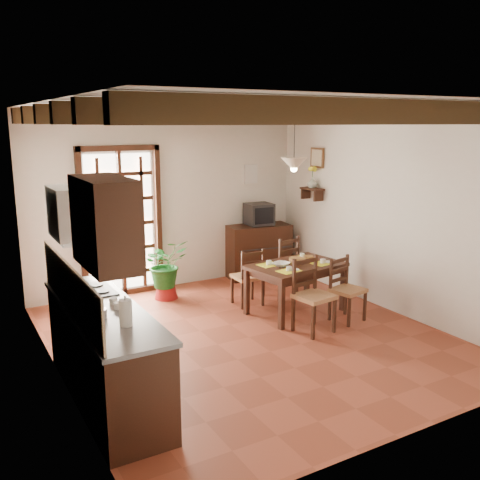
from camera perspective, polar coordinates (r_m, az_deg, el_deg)
ground_plane at (r=6.74m, az=0.97°, el=-10.33°), size 5.00×5.00×0.00m
room_shell at (r=6.27m, az=1.03°, el=5.17°), size 4.52×5.02×2.81m
ceiling_beams at (r=6.22m, az=1.06°, el=13.19°), size 4.50×4.34×0.20m
french_door at (r=8.27m, az=-12.56°, el=2.16°), size 1.26×0.11×2.32m
kitchen_counter at (r=5.34m, az=-14.25°, el=-11.52°), size 0.64×2.25×1.38m
upper_cabinet at (r=4.26m, az=-14.21°, el=1.80°), size 0.35×0.80×0.70m
range_hood at (r=5.48m, az=-17.47°, el=2.69°), size 0.38×0.60×0.54m
counter_items at (r=5.25m, az=-14.80°, el=-6.30°), size 0.50×1.43×0.25m
dining_table at (r=7.44m, az=5.98°, el=-3.24°), size 1.39×1.00×0.70m
chair_near_left at (r=6.88m, az=7.79°, el=-7.32°), size 0.49×0.47×0.95m
chair_near_right at (r=7.33m, az=11.31°, el=-6.41°), size 0.46×0.45×0.86m
chair_far_left at (r=7.80m, az=0.85°, el=-5.04°), size 0.40×0.39×0.85m
chair_far_right at (r=8.19m, az=4.37°, el=-3.99°), size 0.51×0.49×0.95m
table_setting at (r=7.42m, az=5.99°, el=-2.76°), size 0.93×0.62×0.09m
table_bowl at (r=7.29m, az=4.45°, el=-2.60°), size 0.29×0.29×0.05m
sideboard at (r=9.16m, az=2.00°, el=-1.18°), size 1.12×0.62×0.91m
crt_tv at (r=9.02m, az=2.05°, el=2.78°), size 0.45×0.42×0.36m
fuse_box at (r=9.15m, az=1.15°, el=7.05°), size 0.25×0.03×0.32m
plant_pot at (r=8.19m, az=-7.88°, el=-5.43°), size 0.35×0.35×0.22m
potted_plant at (r=8.07m, az=-7.98°, el=-2.32°), size 1.81×1.58×1.89m
wall_shelf at (r=8.81m, az=7.70°, el=5.17°), size 0.20×0.42×0.20m
shelf_vase at (r=8.80m, az=7.72°, el=6.07°), size 0.15×0.15×0.15m
shelf_flowers at (r=8.78m, az=7.76°, el=7.42°), size 0.14×0.14×0.36m
framed_picture at (r=8.81m, az=8.23°, el=8.68°), size 0.03×0.32×0.32m
pendant_lamp at (r=7.26m, az=5.77°, el=8.19°), size 0.36×0.36×0.84m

